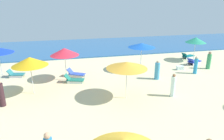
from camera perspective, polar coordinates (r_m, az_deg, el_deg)
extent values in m
cube|color=#295D95|center=(27.56, -7.29, 6.42)|extent=(60.00, 11.11, 0.12)
cylinder|color=silver|center=(14.29, -21.29, -2.54)|extent=(0.05, 0.05, 1.94)
cone|color=gold|center=(13.92, -21.88, 2.26)|extent=(2.24, 2.24, 0.55)
cylinder|color=silver|center=(18.58, -28.56, 1.25)|extent=(0.05, 0.05, 1.98)
cube|color=silver|center=(17.97, -25.17, -1.77)|extent=(1.00, 0.23, 0.20)
cube|color=silver|center=(18.44, -24.55, -1.18)|extent=(1.00, 0.23, 0.20)
cube|color=#287273|center=(18.16, -24.91, -1.08)|extent=(1.23, 0.84, 0.06)
cube|color=#287273|center=(18.31, -26.47, -0.53)|extent=(0.43, 0.66, 0.41)
cylinder|color=silver|center=(12.71, 4.01, -3.75)|extent=(0.05, 0.05, 1.98)
cone|color=gold|center=(12.31, 4.13, 1.39)|extent=(2.49, 2.49, 0.40)
cylinder|color=silver|center=(18.00, 8.03, 3.04)|extent=(0.05, 0.05, 2.07)
cone|color=blue|center=(17.72, 8.21, 6.83)|extent=(2.33, 2.33, 0.36)
cube|color=silver|center=(18.27, 5.21, 0.31)|extent=(1.18, 0.49, 0.20)
cube|color=silver|center=(18.67, 4.14, 0.74)|extent=(1.18, 0.49, 0.20)
cube|color=blue|center=(18.43, 4.68, 0.92)|extent=(1.53, 1.10, 0.06)
cube|color=blue|center=(17.97, 3.10, 1.23)|extent=(0.55, 0.69, 0.47)
cylinder|color=silver|center=(16.01, -12.73, 0.60)|extent=(0.05, 0.05, 1.98)
cone|color=red|center=(15.67, -13.06, 4.98)|extent=(2.13, 2.13, 0.54)
cube|color=silver|center=(15.44, -10.34, -3.45)|extent=(1.11, 0.39, 0.19)
cube|color=silver|center=(15.89, -9.90, -2.78)|extent=(1.11, 0.39, 0.19)
cube|color=#1E7563|center=(15.62, -10.14, -2.68)|extent=(1.40, 0.95, 0.06)
cube|color=#1E7563|center=(15.71, -12.27, -1.93)|extent=(0.55, 0.65, 0.43)
cube|color=silver|center=(16.56, -10.05, -1.82)|extent=(1.03, 0.60, 0.23)
cube|color=silver|center=(16.97, -9.34, -1.27)|extent=(1.03, 0.60, 0.23)
cube|color=blue|center=(16.72, -9.72, -1.07)|extent=(1.40, 1.13, 0.06)
cube|color=blue|center=(16.91, -11.57, -0.27)|extent=(0.61, 0.67, 0.42)
cylinder|color=silver|center=(22.41, 21.88, 4.71)|extent=(0.05, 0.05, 1.88)
cone|color=#248B69|center=(22.18, 22.26, 7.74)|extent=(2.00, 2.00, 0.53)
cube|color=silver|center=(23.34, 20.90, 3.23)|extent=(1.21, 0.43, 0.22)
cube|color=silver|center=(23.64, 19.94, 3.52)|extent=(1.21, 0.43, 0.22)
cube|color=#0D646D|center=(23.46, 20.45, 3.70)|extent=(1.52, 1.00, 0.06)
cube|color=#0D646D|center=(22.91, 19.49, 3.96)|extent=(0.48, 0.64, 0.41)
cube|color=silver|center=(21.31, 22.51, 1.68)|extent=(1.17, 0.46, 0.25)
cube|color=silver|center=(21.62, 21.30, 2.06)|extent=(1.17, 0.46, 0.25)
cube|color=#2B40BB|center=(21.42, 21.95, 2.27)|extent=(1.51, 1.09, 0.06)
cube|color=#2B40BB|center=(20.87, 21.01, 2.52)|extent=(0.58, 0.72, 0.41)
cylinder|color=#372025|center=(13.49, -28.47, -6.11)|extent=(0.40, 0.40, 1.39)
cylinder|color=white|center=(13.61, 16.59, -4.46)|extent=(0.41, 0.41, 1.33)
sphere|color=#9D6944|center=(13.34, 16.89, -1.47)|extent=(0.20, 0.20, 0.20)
cylinder|color=#2990C1|center=(18.50, 22.21, 0.97)|extent=(0.30, 0.30, 1.29)
sphere|color=beige|center=(18.31, 22.49, 3.20)|extent=(0.22, 0.22, 0.22)
cylinder|color=#4194BA|center=(16.28, 12.42, -0.30)|extent=(0.52, 0.52, 1.32)
sphere|color=tan|center=(16.06, 12.61, 2.23)|extent=(0.21, 0.21, 0.21)
cylinder|color=#3A945A|center=(20.31, 25.28, 2.13)|extent=(0.52, 0.52, 1.35)
sphere|color=#8A6B50|center=(20.13, 25.59, 4.27)|extent=(0.25, 0.25, 0.25)
sphere|color=tan|center=(7.79, -17.59, -17.00)|extent=(0.24, 0.24, 0.24)
cube|color=white|center=(19.19, 18.37, 0.55)|extent=(0.64, 0.45, 0.35)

